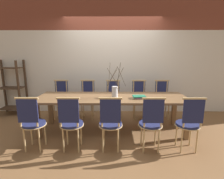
% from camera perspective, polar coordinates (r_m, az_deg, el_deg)
% --- Properties ---
extents(ground_plane, '(16.00, 16.00, 0.00)m').
position_cam_1_polar(ground_plane, '(3.78, -0.00, -13.21)').
color(ground_plane, brown).
extents(wall_rear, '(12.00, 0.06, 3.20)m').
position_cam_1_polar(wall_rear, '(4.70, 0.15, 11.85)').
color(wall_rear, beige).
rests_on(wall_rear, ground_plane).
extents(dining_table, '(3.01, 0.92, 0.73)m').
position_cam_1_polar(dining_table, '(3.56, -0.00, -3.66)').
color(dining_table, brown).
rests_on(dining_table, ground_plane).
extents(chair_near_leftend, '(0.40, 0.40, 0.94)m').
position_cam_1_polar(chair_near_leftend, '(3.17, -24.60, -9.43)').
color(chair_near_leftend, '#1E234C').
rests_on(chair_near_leftend, ground_plane).
extents(chair_near_left, '(0.40, 0.40, 0.94)m').
position_cam_1_polar(chair_near_left, '(2.97, -13.26, -10.12)').
color(chair_near_left, '#1E234C').
rests_on(chair_near_left, ground_plane).
extents(chair_near_center, '(0.40, 0.40, 0.94)m').
position_cam_1_polar(chair_near_center, '(2.88, -0.48, -10.44)').
color(chair_near_center, '#1E234C').
rests_on(chair_near_center, ground_plane).
extents(chair_near_right, '(0.40, 0.40, 0.94)m').
position_cam_1_polar(chair_near_right, '(2.95, 12.66, -10.24)').
color(chair_near_right, '#1E234C').
rests_on(chair_near_right, ground_plane).
extents(chair_near_rightend, '(0.40, 0.40, 0.94)m').
position_cam_1_polar(chair_near_rightend, '(3.13, 23.85, -9.65)').
color(chair_near_rightend, '#1E234C').
rests_on(chair_near_rightend, ground_plane).
extents(chair_far_leftend, '(0.40, 0.40, 0.94)m').
position_cam_1_polar(chair_far_leftend, '(4.52, -16.42, -2.59)').
color(chair_far_leftend, '#1E234C').
rests_on(chair_far_leftend, ground_plane).
extents(chair_far_left, '(0.40, 0.40, 0.94)m').
position_cam_1_polar(chair_far_left, '(4.37, -7.98, -2.70)').
color(chair_far_left, '#1E234C').
rests_on(chair_far_left, ground_plane).
extents(chair_far_center, '(0.40, 0.40, 0.94)m').
position_cam_1_polar(chair_far_center, '(4.32, 0.34, -2.74)').
color(chair_far_center, '#1E234C').
rests_on(chair_far_center, ground_plane).
extents(chair_far_right, '(0.40, 0.40, 0.94)m').
position_cam_1_polar(chair_far_right, '(4.37, 8.83, -2.73)').
color(chair_far_right, '#1E234C').
rests_on(chair_far_right, ground_plane).
extents(chair_far_rightend, '(0.40, 0.40, 0.94)m').
position_cam_1_polar(chair_far_rightend, '(4.49, 16.11, -2.67)').
color(chair_far_rightend, '#1E234C').
rests_on(chair_far_rightend, ground_plane).
extents(vase_centerpiece, '(0.38, 0.39, 0.69)m').
position_cam_1_polar(vase_centerpiece, '(3.45, 0.93, -0.51)').
color(vase_centerpiece, silver).
rests_on(vase_centerpiece, dining_table).
extents(book_stack, '(0.26, 0.20, 0.05)m').
position_cam_1_polar(book_stack, '(3.44, 8.82, -2.44)').
color(book_stack, beige).
rests_on(book_stack, dining_table).
extents(shelving_rack, '(0.64, 0.42, 1.43)m').
position_cam_1_polar(shelving_rack, '(5.24, -30.09, 0.44)').
color(shelving_rack, '#422D1E').
rests_on(shelving_rack, ground_plane).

